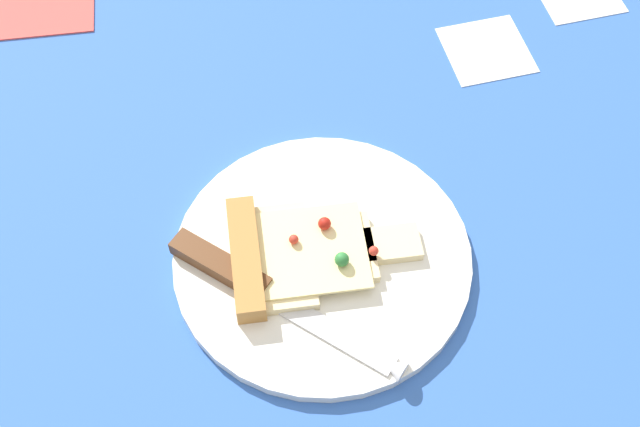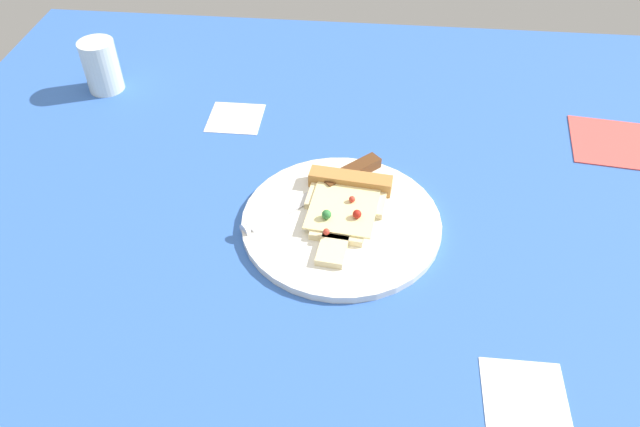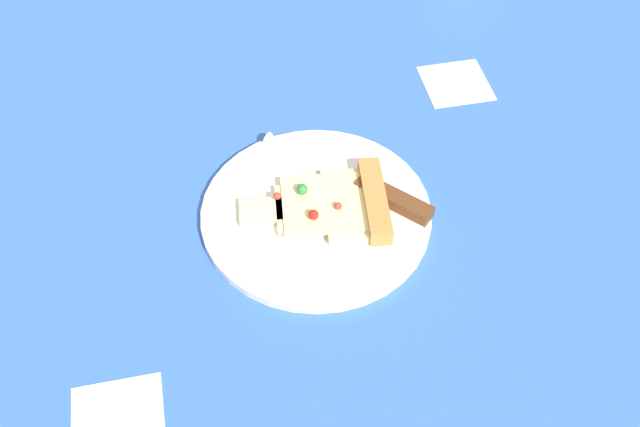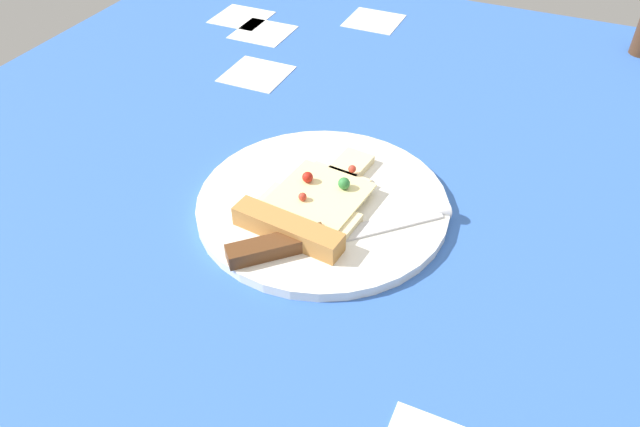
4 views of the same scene
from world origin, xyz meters
The scene contains 4 objects.
ground_plane centered at (0.03, -0.04, -1.50)cm, with size 127.72×127.72×3.00cm.
plate centered at (5.23, 1.96, 0.57)cm, with size 27.61×27.61×1.14cm, color white.
pizza_slice centered at (5.52, 4.52, 1.93)cm, with size 12.24×18.16×2.62cm.
knife centered at (2.71, 8.13, 1.74)cm, with size 18.84×18.06×2.45cm.
Camera 3 is at (61.45, -9.24, 69.65)cm, focal length 42.03 mm.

